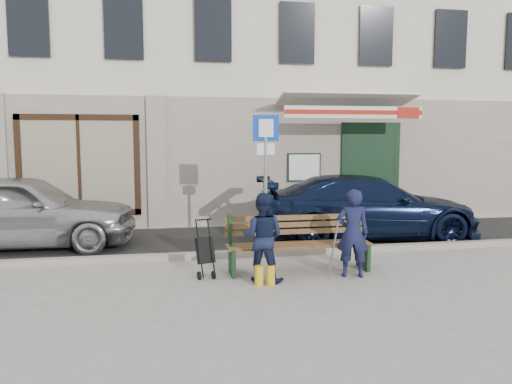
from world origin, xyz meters
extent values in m
plane|color=#9E9991|center=(0.00, 0.00, 0.00)|extent=(80.00, 80.00, 0.00)
cube|color=#282828|center=(0.00, 3.10, 0.01)|extent=(60.00, 3.20, 0.01)
cube|color=#9E9384|center=(0.00, 1.50, 0.06)|extent=(60.00, 0.18, 0.12)
cube|color=beige|center=(0.00, 8.50, 5.00)|extent=(20.00, 7.00, 10.00)
cube|color=#9E9384|center=(0.00, 4.96, 1.60)|extent=(20.00, 0.12, 3.20)
cube|color=maroon|center=(-3.20, 5.02, 1.55)|extent=(2.50, 0.12, 2.00)
cube|color=black|center=(4.10, 4.88, 1.30)|extent=(1.60, 0.10, 2.60)
cube|color=black|center=(4.10, 5.35, 1.20)|extent=(1.25, 0.90, 2.40)
cube|color=white|center=(2.30, 4.85, 1.45)|extent=(0.80, 0.03, 0.65)
cube|color=white|center=(3.20, 4.62, 3.08)|extent=(3.40, 1.72, 0.42)
cube|color=white|center=(3.20, 3.77, 2.80)|extent=(3.40, 0.05, 0.28)
cube|color=#A62014|center=(3.20, 3.74, 2.80)|extent=(3.40, 0.02, 0.10)
imported|color=#AAAAAE|center=(-4.07, 3.00, 0.76)|extent=(4.51, 1.91, 1.52)
imported|color=black|center=(3.15, 2.75, 0.70)|extent=(4.96, 2.41, 1.39)
cylinder|color=gray|center=(0.65, 1.71, 1.26)|extent=(0.07, 0.07, 2.53)
cube|color=#0C3AAF|center=(0.65, 1.71, 2.38)|extent=(0.48, 0.11, 0.49)
cube|color=white|center=(0.65, 1.68, 2.38)|extent=(0.27, 0.06, 0.33)
cube|color=white|center=(0.65, 1.71, 1.99)|extent=(0.33, 0.08, 0.21)
cube|color=brown|center=(0.95, 0.34, 0.45)|extent=(2.40, 0.50, 0.04)
cube|color=brown|center=(0.95, 0.62, 0.74)|extent=(2.40, 0.10, 0.36)
cube|color=#16321A|center=(-0.17, 0.34, 0.23)|extent=(0.06, 0.50, 0.45)
cube|color=#16321A|center=(2.07, 0.34, 0.23)|extent=(0.06, 0.50, 0.45)
cube|color=white|center=(1.70, 0.24, 0.48)|extent=(0.34, 0.25, 0.11)
cylinder|color=gray|center=(1.30, -0.33, 0.50)|extent=(0.07, 0.34, 0.96)
cylinder|color=gold|center=(0.15, -0.31, 0.15)|extent=(0.13, 0.13, 0.30)
cylinder|color=gold|center=(0.33, -0.31, 0.15)|extent=(0.13, 0.13, 0.30)
imported|color=#141939|center=(1.70, -0.10, 0.70)|extent=(0.57, 0.44, 1.41)
imported|color=#131A35|center=(0.25, -0.08, 0.69)|extent=(0.83, 0.76, 1.38)
cylinder|color=black|center=(-0.72, 0.15, 0.07)|extent=(0.07, 0.13, 0.13)
cylinder|color=black|center=(-0.49, 0.15, 0.07)|extent=(0.07, 0.13, 0.13)
cube|color=black|center=(-0.60, 0.34, 0.42)|extent=(0.32, 0.31, 0.44)
cylinder|color=black|center=(-0.60, 0.45, 0.90)|extent=(0.24, 0.10, 0.02)
camera|label=1|loc=(-1.21, -7.47, 2.21)|focal=35.00mm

